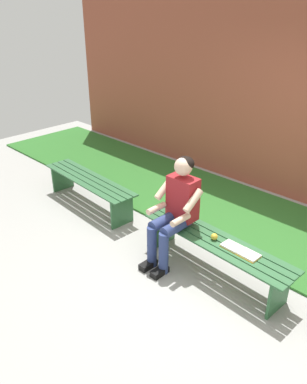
# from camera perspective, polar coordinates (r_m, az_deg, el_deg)

# --- Properties ---
(ground_plane) EXTENTS (10.00, 7.00, 0.04)m
(ground_plane) POSITION_cam_1_polar(r_m,az_deg,el_deg) (4.51, -10.90, -11.35)
(ground_plane) COLOR #9E9E99
(grass_strip) EXTENTS (9.00, 1.81, 0.03)m
(grass_strip) POSITION_cam_1_polar(r_m,az_deg,el_deg) (5.82, 7.37, -1.35)
(grass_strip) COLOR #2D6B28
(grass_strip) RESTS_ON ground
(brick_wall) EXTENTS (9.50, 0.24, 2.85)m
(brick_wall) POSITION_cam_1_polar(r_m,az_deg,el_deg) (5.98, 20.09, 12.53)
(brick_wall) COLOR #9E4C38
(brick_wall) RESTS_ON ground
(bench_near) EXTENTS (1.84, 0.48, 0.44)m
(bench_near) POSITION_cam_1_polar(r_m,az_deg,el_deg) (4.21, 9.20, -8.22)
(bench_near) COLOR #2D6038
(bench_near) RESTS_ON ground
(bench_far) EXTENTS (1.77, 0.48, 0.44)m
(bench_far) POSITION_cam_1_polar(r_m,az_deg,el_deg) (5.61, -9.62, 1.05)
(bench_far) COLOR #2D6038
(bench_far) RESTS_ON ground
(person_seated) EXTENTS (0.50, 0.69, 1.24)m
(person_seated) POSITION_cam_1_polar(r_m,az_deg,el_deg) (4.22, 3.30, -2.33)
(person_seated) COLOR maroon
(person_seated) RESTS_ON ground
(apple) EXTENTS (0.07, 0.07, 0.07)m
(apple) POSITION_cam_1_polar(r_m,az_deg,el_deg) (4.14, 9.08, -6.61)
(apple) COLOR gold
(apple) RESTS_ON bench_near
(book_open) EXTENTS (0.42, 0.18, 0.02)m
(book_open) POSITION_cam_1_polar(r_m,az_deg,el_deg) (4.02, 12.83, -8.56)
(book_open) COLOR white
(book_open) RESTS_ON bench_near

